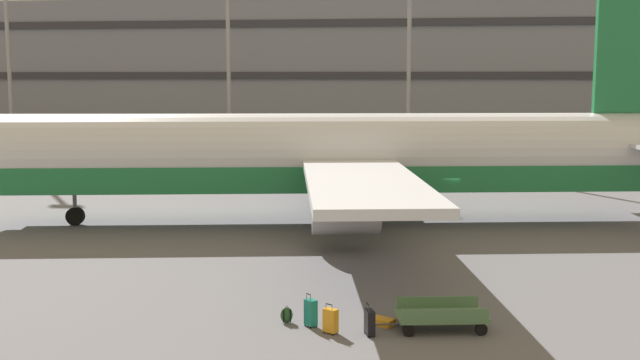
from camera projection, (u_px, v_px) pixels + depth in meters
name	position (u px, v px, depth m)	size (l,w,h in m)	color
ground_plane	(432.00, 225.00, 38.54)	(600.00, 600.00, 0.00)	#5B5B60
terminal_structure	(425.00, 76.00, 82.35)	(134.18, 18.11, 15.03)	slate
airliner	(334.00, 157.00, 38.55)	(39.50, 31.98, 11.54)	silver
light_mast_far_left	(6.00, 3.00, 69.93)	(1.80, 0.50, 24.60)	gray
light_mast_center_left	(410.00, 13.00, 65.63)	(1.80, 0.50, 22.17)	gray
suitcase_black	(311.00, 312.00, 22.70)	(0.43, 0.44, 1.01)	#147266
suitcase_small	(370.00, 322.00, 21.93)	(0.35, 0.50, 0.95)	black
suitcase_large	(331.00, 320.00, 22.10)	(0.48, 0.42, 0.89)	orange
suitcase_scuffed	(382.00, 321.00, 22.91)	(0.86, 0.75, 0.20)	orange
backpack_silver	(287.00, 315.00, 23.09)	(0.41, 0.32, 0.53)	#264C26
baggage_cart	(441.00, 316.00, 22.42)	(3.37, 1.71, 0.82)	#4C724C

